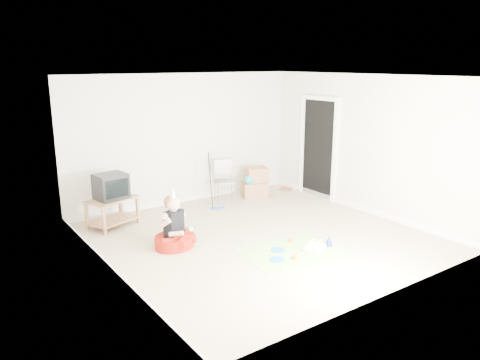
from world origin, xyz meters
TOP-DOWN VIEW (x-y plane):
  - ground at (0.00, 0.00)m, footprint 5.00×5.00m
  - doorway_recess at (2.48, 1.20)m, footprint 0.02×0.90m
  - tv_stand at (-1.80, 1.86)m, footprint 0.94×0.76m
  - crt_tv at (-1.80, 1.86)m, footprint 0.57×0.50m
  - folding_chair at (0.63, 1.99)m, footprint 0.51×0.49m
  - cardboard_boxes at (1.34, 1.90)m, footprint 0.63×0.55m
  - floor_mop at (0.24, 1.65)m, footprint 0.29×0.36m
  - book_pile at (2.25, 1.97)m, footprint 0.26×0.29m
  - seated_woman at (-1.34, 0.41)m, footprint 0.88×0.88m
  - party_mat at (0.03, -0.78)m, footprint 1.59×1.22m
  - birthday_cake at (0.34, -0.97)m, footprint 0.36×0.32m
  - blue_plate_near at (-0.12, -0.65)m, footprint 0.25×0.25m
  - blue_plate_far at (-0.36, -0.91)m, footprint 0.31×0.31m
  - orange_cup_near at (0.26, -0.52)m, footprint 0.07×0.07m
  - orange_cup_far at (-0.13, -1.05)m, footprint 0.08×0.08m
  - blue_party_hat at (0.65, -0.96)m, footprint 0.12×0.12m

SIDE VIEW (x-z plane):
  - ground at x=0.00m, z-range 0.00..0.00m
  - party_mat at x=0.03m, z-range 0.00..0.01m
  - blue_plate_far at x=-0.36m, z-range 0.01..0.02m
  - blue_plate_near at x=-0.12m, z-range 0.01..0.02m
  - book_pile at x=2.25m, z-range 0.00..0.05m
  - birthday_cake at x=0.34m, z-range -0.03..0.11m
  - orange_cup_near at x=0.26m, z-range 0.01..0.08m
  - orange_cup_far at x=-0.13m, z-range 0.01..0.08m
  - blue_party_hat at x=0.65m, z-range 0.01..0.18m
  - seated_woman at x=-1.34m, z-range -0.27..0.70m
  - floor_mop at x=0.24m, z-range -0.29..0.82m
  - tv_stand at x=-1.80m, z-range 0.04..0.55m
  - cardboard_boxes at x=1.34m, z-range -0.01..0.63m
  - folding_chair at x=0.63m, z-range -0.01..0.87m
  - crt_tv at x=-1.80m, z-range 0.51..0.95m
  - doorway_recess at x=2.48m, z-range 0.00..2.05m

